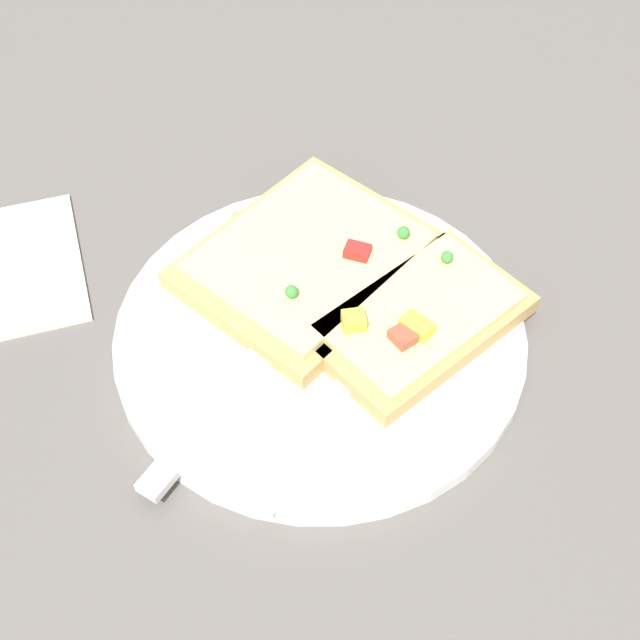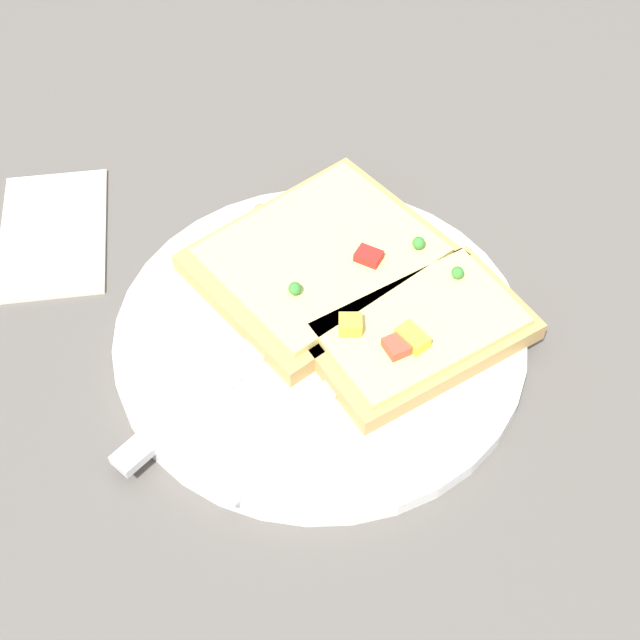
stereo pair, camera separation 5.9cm
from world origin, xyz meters
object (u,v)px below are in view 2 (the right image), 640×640
at_px(napkin, 53,232).
at_px(plate, 320,335).
at_px(fork, 351,368).
at_px(knife, 227,374).
at_px(pizza_slice_corner, 419,332).
at_px(pizza_slice_main, 321,259).

bearing_deg(napkin, plate, -124.60).
xyz_separation_m(fork, knife, (0.01, 0.08, -0.00)).
relative_size(pizza_slice_corner, napkin, 1.27).
height_order(pizza_slice_main, napkin, pizza_slice_main).
distance_m(fork, knife, 0.08).
height_order(pizza_slice_main, pizza_slice_corner, pizza_slice_corner).
distance_m(plate, knife, 0.07).
bearing_deg(pizza_slice_main, napkin, -52.47).
bearing_deg(napkin, knife, -142.70).
xyz_separation_m(fork, pizza_slice_corner, (0.02, -0.05, 0.01)).
bearing_deg(plate, pizza_slice_main, -8.95).
xyz_separation_m(knife, pizza_slice_main, (0.08, -0.07, 0.01)).
bearing_deg(fork, napkin, 96.42).
bearing_deg(pizza_slice_corner, napkin, -54.55).
bearing_deg(pizza_slice_corner, knife, -18.87).
bearing_deg(pizza_slice_main, fork, 62.41).
relative_size(fork, napkin, 1.28).
bearing_deg(pizza_slice_main, pizza_slice_corner, 94.84).
relative_size(plate, fork, 1.65).
distance_m(knife, napkin, 0.20).
bearing_deg(fork, pizza_slice_main, 49.90).
bearing_deg(pizza_slice_corner, fork, -3.91).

